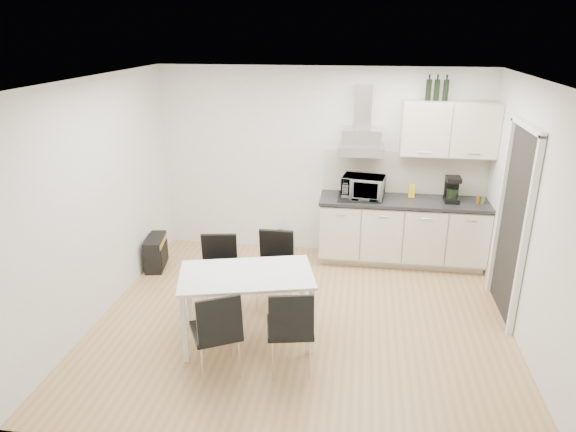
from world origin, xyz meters
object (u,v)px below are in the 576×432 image
chair_far_right (274,271)px  chair_near_left (216,332)px  guitar_amp (156,252)px  dining_table (246,281)px  chair_near_right (290,328)px  kitchenette (406,205)px  chair_far_left (219,276)px  floor_speaker (281,240)px

chair_far_right → chair_near_left: 1.34m
guitar_amp → dining_table: bearing=-53.5°
dining_table → guitar_amp: size_ratio=2.68×
chair_near_right → kitchenette: bearing=53.8°
chair_near_left → chair_far_left: bearing=76.3°
kitchenette → guitar_amp: (-3.31, -0.67, -0.61)m
kitchenette → chair_far_right: 2.16m
dining_table → guitar_amp: (-1.60, 1.48, -0.45)m
chair_far_left → chair_near_left: bearing=94.9°
kitchenette → dining_table: size_ratio=1.70×
dining_table → chair_near_right: (0.51, -0.44, -0.22)m
chair_near_right → guitar_amp: bearing=126.2°
chair_far_right → chair_near_right: 1.20m
guitar_amp → chair_near_left: bearing=-66.0°
kitchenette → chair_near_right: (-1.20, -2.60, -0.39)m
dining_table → chair_far_left: bearing=116.9°
kitchenette → chair_far_right: kitchenette is taller
chair_far_right → floor_speaker: 1.66m
chair_far_left → guitar_amp: 1.54m
kitchenette → chair_near_right: size_ratio=2.86×
chair_near_left → chair_near_right: 0.68m
kitchenette → chair_far_left: kitchenette is taller
chair_far_right → floor_speaker: chair_far_right is taller
chair_far_left → chair_near_right: 1.33m
chair_near_right → chair_far_left: bearing=124.0°
chair_near_left → kitchenette: bearing=27.7°
floor_speaker → dining_table: bearing=-66.1°
chair_far_left → floor_speaker: size_ratio=3.22×
kitchenette → dining_table: bearing=-128.4°
chair_far_left → guitar_amp: chair_far_left is taller
chair_near_left → chair_near_right: bearing=-15.1°
chair_far_right → floor_speaker: bearing=-83.4°
dining_table → chair_near_right: bearing=-55.9°
chair_far_right → floor_speaker: size_ratio=3.22×
chair_near_left → floor_speaker: 2.94m
kitchenette → floor_speaker: size_ratio=9.22×
dining_table → floor_speaker: 2.38m
chair_near_right → guitar_amp: 2.86m
dining_table → chair_near_left: bearing=-119.6°
dining_table → guitar_amp: 2.23m
chair_far_left → guitar_amp: (-1.16, 0.99, -0.22)m
chair_near_left → dining_table: bearing=47.0°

